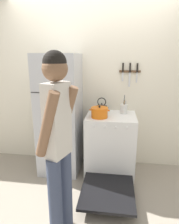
# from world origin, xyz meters

# --- Properties ---
(ground_plane) EXTENTS (14.00, 14.00, 0.00)m
(ground_plane) POSITION_xyz_m (0.00, 0.00, 0.00)
(ground_plane) COLOR gray
(wall_back) EXTENTS (10.00, 0.06, 2.55)m
(wall_back) POSITION_xyz_m (0.00, 0.03, 1.27)
(wall_back) COLOR silver
(wall_back) RESTS_ON ground_plane
(refrigerator) EXTENTS (0.58, 0.65, 1.75)m
(refrigerator) POSITION_xyz_m (-0.45, -0.31, 0.87)
(refrigerator) COLOR #B7BABF
(refrigerator) RESTS_ON ground_plane
(stove_range) EXTENTS (0.71, 1.32, 0.90)m
(stove_range) POSITION_xyz_m (0.30, -0.34, 0.44)
(stove_range) COLOR white
(stove_range) RESTS_ON ground_plane
(dutch_oven_pot) EXTENTS (0.28, 0.24, 0.17)m
(dutch_oven_pot) POSITION_xyz_m (0.14, -0.42, 0.97)
(dutch_oven_pot) COLOR orange
(dutch_oven_pot) RESTS_ON stove_range
(tea_kettle) EXTENTS (0.21, 0.17, 0.23)m
(tea_kettle) POSITION_xyz_m (0.15, -0.18, 0.97)
(tea_kettle) COLOR black
(tea_kettle) RESTS_ON stove_range
(utensil_jar) EXTENTS (0.10, 0.10, 0.28)m
(utensil_jar) POSITION_xyz_m (0.48, -0.18, 0.97)
(utensil_jar) COLOR silver
(utensil_jar) RESTS_ON stove_range
(person) EXTENTS (0.36, 0.42, 1.76)m
(person) POSITION_xyz_m (-0.13, -1.49, 1.00)
(person) COLOR #38425B
(person) RESTS_ON ground_plane
(wall_knife_strip) EXTENTS (0.31, 0.03, 0.35)m
(wall_knife_strip) POSITION_xyz_m (0.55, -0.02, 1.50)
(wall_knife_strip) COLOR brown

